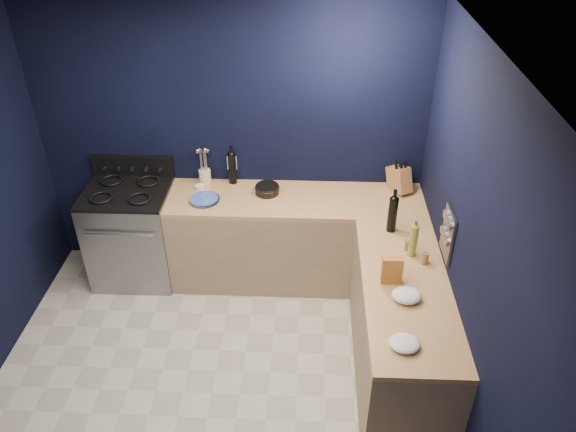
# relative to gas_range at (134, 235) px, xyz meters

# --- Properties ---
(floor) EXTENTS (3.50, 3.50, 0.02)m
(floor) POSITION_rel_gas_range_xyz_m (0.93, -1.42, -0.47)
(floor) COLOR #B8B1A0
(floor) RESTS_ON ground
(ceiling) EXTENTS (3.50, 3.50, 0.02)m
(ceiling) POSITION_rel_gas_range_xyz_m (0.93, -1.42, 2.15)
(ceiling) COLOR silver
(ceiling) RESTS_ON ground
(wall_back) EXTENTS (3.50, 0.02, 2.60)m
(wall_back) POSITION_rel_gas_range_xyz_m (0.93, 0.34, 0.84)
(wall_back) COLOR black
(wall_back) RESTS_ON ground
(wall_right) EXTENTS (0.02, 3.50, 2.60)m
(wall_right) POSITION_rel_gas_range_xyz_m (2.69, -1.42, 0.84)
(wall_right) COLOR black
(wall_right) RESTS_ON ground
(cab_back) EXTENTS (2.30, 0.63, 0.86)m
(cab_back) POSITION_rel_gas_range_xyz_m (1.53, 0.02, -0.03)
(cab_back) COLOR #9D7F5E
(cab_back) RESTS_ON floor
(top_back) EXTENTS (2.30, 0.63, 0.04)m
(top_back) POSITION_rel_gas_range_xyz_m (1.53, 0.02, 0.42)
(top_back) COLOR #95653C
(top_back) RESTS_ON cab_back
(cab_right) EXTENTS (0.63, 1.67, 0.86)m
(cab_right) POSITION_rel_gas_range_xyz_m (2.37, -1.13, -0.03)
(cab_right) COLOR #9D7F5E
(cab_right) RESTS_ON floor
(top_right) EXTENTS (0.63, 1.67, 0.04)m
(top_right) POSITION_rel_gas_range_xyz_m (2.37, -1.13, 0.42)
(top_right) COLOR #95653C
(top_right) RESTS_ON cab_right
(gas_range) EXTENTS (0.76, 0.66, 0.92)m
(gas_range) POSITION_rel_gas_range_xyz_m (0.00, 0.00, 0.00)
(gas_range) COLOR gray
(gas_range) RESTS_ON floor
(oven_door) EXTENTS (0.59, 0.02, 0.42)m
(oven_door) POSITION_rel_gas_range_xyz_m (0.00, -0.32, -0.01)
(oven_door) COLOR black
(oven_door) RESTS_ON gas_range
(cooktop) EXTENTS (0.76, 0.66, 0.03)m
(cooktop) POSITION_rel_gas_range_xyz_m (0.00, 0.00, 0.48)
(cooktop) COLOR black
(cooktop) RESTS_ON gas_range
(backguard) EXTENTS (0.76, 0.06, 0.20)m
(backguard) POSITION_rel_gas_range_xyz_m (0.00, 0.30, 0.58)
(backguard) COLOR black
(backguard) RESTS_ON gas_range
(spice_panel) EXTENTS (0.02, 0.28, 0.38)m
(spice_panel) POSITION_rel_gas_range_xyz_m (2.67, -0.87, 0.72)
(spice_panel) COLOR gray
(spice_panel) RESTS_ON wall_right
(wall_outlet) EXTENTS (0.09, 0.02, 0.13)m
(wall_outlet) POSITION_rel_gas_range_xyz_m (0.93, 0.32, 0.62)
(wall_outlet) COLOR white
(wall_outlet) RESTS_ON wall_back
(plate_stack) EXTENTS (0.32, 0.32, 0.03)m
(plate_stack) POSITION_rel_gas_range_xyz_m (0.72, -0.06, 0.46)
(plate_stack) COLOR #2E4BA7
(plate_stack) RESTS_ON top_back
(ramekin) EXTENTS (0.10, 0.10, 0.03)m
(ramekin) POSITION_rel_gas_range_xyz_m (0.65, 0.15, 0.46)
(ramekin) COLOR white
(ramekin) RESTS_ON top_back
(utensil_crock) EXTENTS (0.14, 0.14, 0.14)m
(utensil_crock) POSITION_rel_gas_range_xyz_m (0.68, 0.25, 0.51)
(utensil_crock) COLOR beige
(utensil_crock) RESTS_ON top_back
(wine_bottle_back) EXTENTS (0.09, 0.09, 0.30)m
(wine_bottle_back) POSITION_rel_gas_range_xyz_m (0.94, 0.27, 0.59)
(wine_bottle_back) COLOR black
(wine_bottle_back) RESTS_ON top_back
(lemon_basket) EXTENTS (0.25, 0.25, 0.08)m
(lemon_basket) POSITION_rel_gas_range_xyz_m (1.27, 0.09, 0.48)
(lemon_basket) COLOR black
(lemon_basket) RESTS_ON top_back
(knife_block) EXTENTS (0.25, 0.30, 0.29)m
(knife_block) POSITION_rel_gas_range_xyz_m (2.46, 0.19, 0.56)
(knife_block) COLOR #95643A
(knife_block) RESTS_ON top_back
(wine_bottle_right) EXTENTS (0.08, 0.08, 0.31)m
(wine_bottle_right) POSITION_rel_gas_range_xyz_m (2.32, -0.45, 0.59)
(wine_bottle_right) COLOR black
(wine_bottle_right) RESTS_ON top_right
(oil_bottle) EXTENTS (0.08, 0.08, 0.28)m
(oil_bottle) POSITION_rel_gas_range_xyz_m (2.45, -0.77, 0.58)
(oil_bottle) COLOR olive
(oil_bottle) RESTS_ON top_right
(spice_jar_near) EXTENTS (0.05, 0.05, 0.09)m
(spice_jar_near) POSITION_rel_gas_range_xyz_m (2.42, -0.71, 0.49)
(spice_jar_near) COLOR olive
(spice_jar_near) RESTS_ON top_right
(spice_jar_far) EXTENTS (0.06, 0.06, 0.10)m
(spice_jar_far) POSITION_rel_gas_range_xyz_m (2.53, -0.87, 0.49)
(spice_jar_far) COLOR olive
(spice_jar_far) RESTS_ON top_right
(crouton_bag) EXTENTS (0.15, 0.07, 0.22)m
(crouton_bag) POSITION_rel_gas_range_xyz_m (2.25, -1.09, 0.55)
(crouton_bag) COLOR #B74626
(crouton_bag) RESTS_ON top_right
(towel_front) EXTENTS (0.26, 0.24, 0.07)m
(towel_front) POSITION_rel_gas_range_xyz_m (2.34, -1.28, 0.48)
(towel_front) COLOR white
(towel_front) RESTS_ON top_right
(towel_end) EXTENTS (0.25, 0.24, 0.06)m
(towel_end) POSITION_rel_gas_range_xyz_m (2.27, -1.72, 0.47)
(towel_end) COLOR white
(towel_end) RESTS_ON top_right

